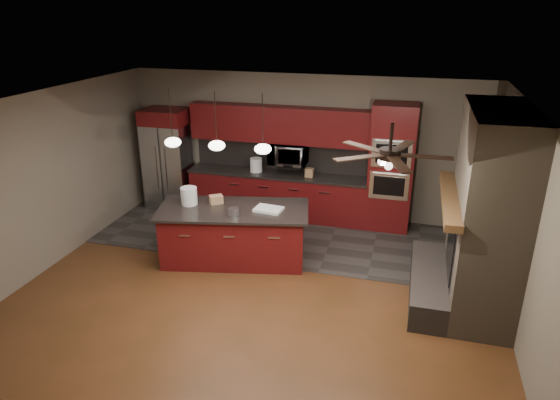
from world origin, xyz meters
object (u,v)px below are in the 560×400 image
(kitchen_island, at_px, (234,234))
(microwave, at_px, (288,154))
(paint_can, at_px, (234,212))
(paint_tray, at_px, (269,209))
(white_bucket, at_px, (189,196))
(cardboard_box, at_px, (216,199))
(counter_bucket, at_px, (256,165))
(oven_tower, at_px, (391,168))
(refrigerator, at_px, (169,159))
(counter_box, at_px, (309,173))

(kitchen_island, bearing_deg, microwave, 67.03)
(paint_can, distance_m, paint_tray, 0.58)
(white_bucket, bearing_deg, paint_tray, 3.50)
(white_bucket, bearing_deg, microwave, 60.51)
(paint_tray, distance_m, cardboard_box, 0.94)
(counter_bucket, bearing_deg, paint_tray, -66.74)
(paint_tray, relative_size, counter_bucket, 1.60)
(oven_tower, relative_size, paint_tray, 5.43)
(microwave, xyz_separation_m, paint_can, (-0.30, -2.29, -0.32))
(white_bucket, xyz_separation_m, paint_tray, (1.34, 0.08, -0.12))
(refrigerator, xyz_separation_m, counter_bucket, (1.86, 0.08, 0.00))
(oven_tower, xyz_separation_m, counter_box, (-1.52, -0.04, -0.21))
(counter_box, bearing_deg, microwave, 170.19)
(oven_tower, relative_size, counter_box, 13.79)
(oven_tower, xyz_separation_m, paint_tray, (-1.79, -1.91, -0.25))
(kitchen_island, bearing_deg, paint_tray, -4.61)
(counter_box, bearing_deg, white_bucket, -126.93)
(paint_can, bearing_deg, counter_box, 71.13)
(paint_can, bearing_deg, white_bucket, 164.65)
(counter_bucket, bearing_deg, microwave, 4.46)
(microwave, relative_size, cardboard_box, 3.46)
(paint_tray, bearing_deg, counter_bucket, 119.87)
(refrigerator, bearing_deg, microwave, 3.00)
(refrigerator, height_order, white_bucket, refrigerator)
(microwave, xyz_separation_m, cardboard_box, (-0.75, -1.89, -0.31))
(kitchen_island, height_order, paint_tray, paint_tray)
(kitchen_island, relative_size, paint_can, 15.23)
(oven_tower, height_order, counter_bucket, oven_tower)
(counter_bucket, bearing_deg, oven_tower, -0.16)
(kitchen_island, bearing_deg, counter_box, 54.41)
(microwave, height_order, kitchen_island, microwave)
(oven_tower, bearing_deg, counter_bucket, 179.84)
(white_bucket, relative_size, counter_box, 1.69)
(refrigerator, xyz_separation_m, counter_box, (2.96, 0.03, -0.05))
(oven_tower, relative_size, refrigerator, 1.15)
(oven_tower, xyz_separation_m, refrigerator, (-4.48, -0.07, -0.16))
(paint_can, bearing_deg, paint_tray, 33.71)
(oven_tower, height_order, refrigerator, oven_tower)
(kitchen_island, distance_m, counter_bucket, 2.09)
(microwave, xyz_separation_m, counter_box, (0.45, -0.10, -0.31))
(oven_tower, distance_m, paint_tray, 2.63)
(microwave, height_order, paint_tray, microwave)
(cardboard_box, distance_m, counter_bucket, 1.85)
(refrigerator, xyz_separation_m, paint_tray, (2.69, -1.84, -0.09))
(refrigerator, bearing_deg, counter_bucket, 2.50)
(white_bucket, xyz_separation_m, paint_can, (0.86, -0.24, -0.09))
(kitchen_island, bearing_deg, counter_bucket, 84.99)
(cardboard_box, bearing_deg, kitchen_island, -58.15)
(oven_tower, bearing_deg, paint_can, -135.49)
(counter_box, bearing_deg, oven_tower, 4.25)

